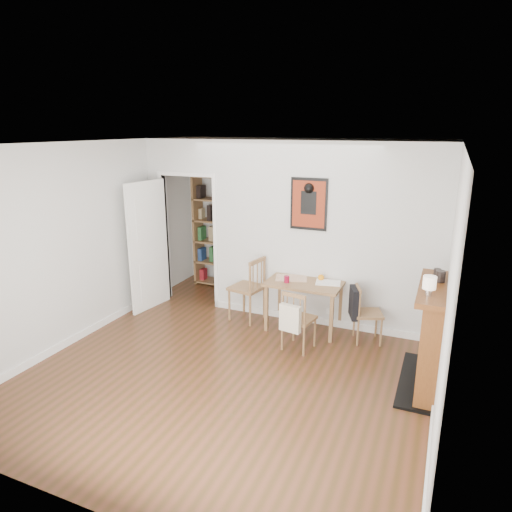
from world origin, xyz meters
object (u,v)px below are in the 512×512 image
at_px(bookshelf, 218,232).
at_px(orange_fruit, 321,278).
at_px(chair_left, 247,288).
at_px(notebook, 328,283).
at_px(chair_right, 367,313).
at_px(fireplace, 433,333).
at_px(chair_front, 298,319).
at_px(mantel_lamp, 429,284).
at_px(ceramic_jar_b, 437,273).
at_px(red_glass, 287,279).
at_px(ceramic_jar_a, 441,276).
at_px(dining_table, 305,287).

bearing_deg(bookshelf, orange_fruit, -26.27).
xyz_separation_m(chair_left, notebook, (1.20, 0.07, 0.23)).
bearing_deg(chair_right, fireplace, -43.90).
bearing_deg(fireplace, chair_left, 161.86).
xyz_separation_m(chair_front, bookshelf, (-2.11, 1.83, 0.58)).
height_order(mantel_lamp, ceramic_jar_b, mantel_lamp).
bearing_deg(red_glass, bookshelf, 142.81).
bearing_deg(red_glass, ceramic_jar_a, -16.22).
height_order(red_glass, orange_fruit, red_glass).
height_order(dining_table, notebook, notebook).
height_order(bookshelf, red_glass, bookshelf).
relative_size(orange_fruit, mantel_lamp, 0.43).
xyz_separation_m(fireplace, mantel_lamp, (-0.08, -0.35, 0.67)).
distance_m(bookshelf, red_glass, 2.24).
relative_size(dining_table, orange_fruit, 11.88).
bearing_deg(orange_fruit, ceramic_jar_b, -24.49).
height_order(orange_fruit, notebook, orange_fruit).
relative_size(chair_front, ceramic_jar_a, 6.47).
bearing_deg(red_glass, dining_table, 30.60).
bearing_deg(chair_right, bookshelf, 156.22).
height_order(orange_fruit, mantel_lamp, mantel_lamp).
relative_size(chair_right, orange_fruit, 8.91).
distance_m(chair_left, bookshelf, 1.72).
bearing_deg(notebook, mantel_lamp, -43.78).
xyz_separation_m(chair_right, ceramic_jar_b, (0.81, -0.49, 0.81)).
bearing_deg(chair_front, ceramic_jar_b, 2.37).
xyz_separation_m(dining_table, ceramic_jar_a, (1.72, -0.70, 0.60)).
bearing_deg(fireplace, ceramic_jar_b, 94.74).
xyz_separation_m(mantel_lamp, ceramic_jar_b, (0.05, 0.65, -0.08)).
xyz_separation_m(dining_table, chair_right, (0.88, -0.05, -0.22)).
xyz_separation_m(fireplace, orange_fruit, (-1.52, 0.99, 0.13)).
bearing_deg(notebook, red_glass, -159.65).
height_order(chair_front, ceramic_jar_b, ceramic_jar_b).
bearing_deg(orange_fruit, mantel_lamp, -42.81).
xyz_separation_m(notebook, ceramic_jar_a, (1.41, -0.76, 0.51)).
height_order(orange_fruit, ceramic_jar_a, ceramic_jar_a).
height_order(red_glass, notebook, red_glass).
xyz_separation_m(chair_front, notebook, (0.20, 0.68, 0.31)).
relative_size(chair_front, mantel_lamp, 3.95).
bearing_deg(chair_front, bookshelf, 139.13).
distance_m(bookshelf, ceramic_jar_b, 4.09).
bearing_deg(chair_right, dining_table, 176.74).
xyz_separation_m(chair_front, mantel_lamp, (1.52, -0.59, 0.88)).
height_order(chair_right, red_glass, red_glass).
relative_size(chair_right, mantel_lamp, 3.81).
bearing_deg(red_glass, orange_fruit, 32.97).
height_order(chair_left, ceramic_jar_b, ceramic_jar_b).
distance_m(red_glass, notebook, 0.57).
bearing_deg(ceramic_jar_b, fireplace, -85.26).
xyz_separation_m(notebook, ceramic_jar_b, (1.37, -0.61, 0.50)).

